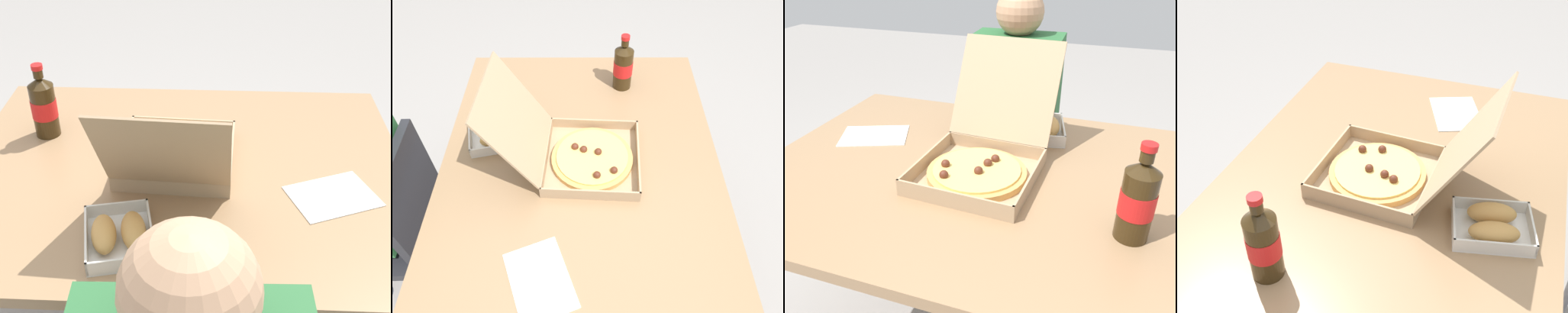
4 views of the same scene
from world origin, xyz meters
TOP-DOWN VIEW (x-y plane):
  - dining_table at (0.00, 0.00)m, footprint 1.21×0.92m
  - chair at (-0.06, 0.70)m, footprint 0.41×0.41m
  - diner_person at (-0.06, 0.75)m, footprint 0.37×0.41m
  - pizza_box_open at (0.02, 0.00)m, footprint 0.33×0.48m
  - bread_side_box at (0.13, 0.29)m, footprint 0.19×0.22m
  - cola_bottle at (0.41, -0.16)m, footprint 0.07×0.07m
  - paper_menu at (-0.38, 0.10)m, footprint 0.25×0.22m

SIDE VIEW (x-z plane):
  - chair at x=-0.06m, z-range 0.06..0.89m
  - dining_table at x=0.00m, z-range 0.29..1.03m
  - diner_person at x=-0.06m, z-range 0.11..1.26m
  - paper_menu at x=-0.38m, z-range 0.74..0.74m
  - bread_side_box at x=0.13m, z-range 0.73..0.79m
  - pizza_box_open at x=0.02m, z-range 0.63..0.94m
  - cola_bottle at x=0.41m, z-range 0.72..0.94m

